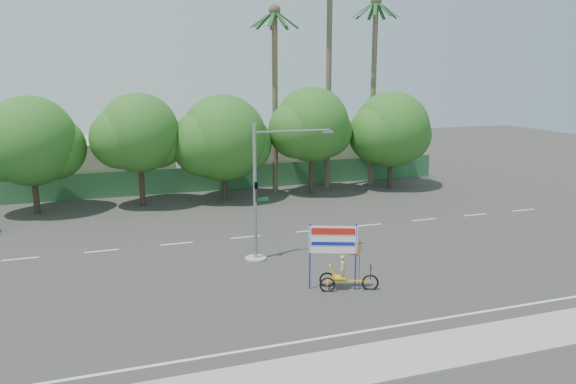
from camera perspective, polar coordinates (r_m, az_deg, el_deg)
name	(u,v)px	position (r m, az deg, el deg)	size (l,w,h in m)	color
ground	(331,280)	(26.40, 4.40, -8.94)	(120.00, 120.00, 0.00)	#33302D
sidewalk_near	(418,355)	(20.34, 13.10, -15.81)	(50.00, 2.40, 0.12)	gray
fence	(227,178)	(45.96, -6.22, 1.46)	(38.00, 0.08, 2.00)	#336B3D
building_left	(96,163)	(49.15, -18.89, 2.76)	(12.00, 8.00, 4.00)	beige
building_right	(300,155)	(52.32, 1.24, 3.73)	(14.00, 8.00, 3.60)	beige
tree_far_left	(30,144)	(41.07, -24.73, 4.45)	(7.14, 6.00, 7.96)	#473828
tree_left	(139,136)	(40.91, -14.95, 5.55)	(6.66, 5.60, 8.07)	#473828
tree_center	(223,141)	(41.82, -6.66, 5.20)	(7.62, 6.40, 7.85)	#473828
tree_right	(311,127)	(43.76, 2.36, 6.59)	(6.90, 5.80, 8.36)	#473828
tree_far_right	(391,132)	(46.80, 10.41, 6.04)	(7.38, 6.20, 7.94)	#473828
palm_tall	(329,59)	(45.72, 4.18, 13.37)	(3.73, 3.79, 17.45)	#70604C
palm_mid	(374,72)	(47.41, 8.71, 11.94)	(3.73, 3.79, 15.45)	#70604C
palm_short	(275,79)	(44.15, -1.34, 11.36)	(3.73, 3.79, 14.45)	#70604C
traffic_signal	(261,204)	(28.41, -2.76, -1.21)	(4.72, 1.10, 7.00)	gray
trike_billboard	(339,263)	(24.99, 5.24, -7.19)	(2.92, 1.40, 3.06)	black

